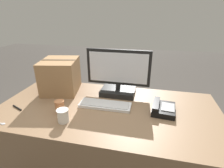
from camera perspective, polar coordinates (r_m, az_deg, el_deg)
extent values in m
cube|color=#8C6B4C|center=(1.67, -1.41, -18.83)|extent=(1.80, 0.90, 0.75)
cube|color=black|center=(1.66, 1.98, -2.37)|extent=(0.31, 0.23, 0.05)
cylinder|color=black|center=(1.64, 2.00, -0.80)|extent=(0.04, 0.04, 0.05)
cube|color=black|center=(1.58, 2.10, 5.44)|extent=(0.58, 0.03, 0.32)
cube|color=white|center=(1.56, 1.98, 5.26)|extent=(0.53, 0.01, 0.27)
cube|color=silver|center=(1.46, -2.27, -6.84)|extent=(0.43, 0.15, 0.02)
cube|color=silver|center=(1.46, -2.27, -6.37)|extent=(0.39, 0.12, 0.01)
cube|color=black|center=(1.44, 16.45, -7.89)|extent=(0.19, 0.23, 0.04)
cube|color=black|center=(1.42, 14.24, -6.34)|extent=(0.06, 0.21, 0.03)
cube|color=gray|center=(1.43, 17.81, -7.19)|extent=(0.11, 0.14, 0.01)
cylinder|color=#BC7547|center=(1.41, -16.63, -7.34)|extent=(0.07, 0.07, 0.10)
cylinder|color=#BC7547|center=(1.39, -16.87, -5.49)|extent=(0.07, 0.07, 0.01)
cylinder|color=white|center=(1.30, -15.69, -10.10)|extent=(0.08, 0.08, 0.09)
cylinder|color=white|center=(1.28, -15.93, -8.24)|extent=(0.08, 0.08, 0.01)
ellipsoid|color=silver|center=(1.47, -32.01, -10.94)|extent=(0.03, 0.02, 0.00)
cube|color=#9E754C|center=(1.75, -16.47, 2.61)|extent=(0.38, 0.41, 0.31)
cube|color=brown|center=(1.70, -17.06, 7.56)|extent=(0.31, 0.10, 0.00)
cylinder|color=black|center=(1.63, -28.56, -6.79)|extent=(0.12, 0.06, 0.01)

